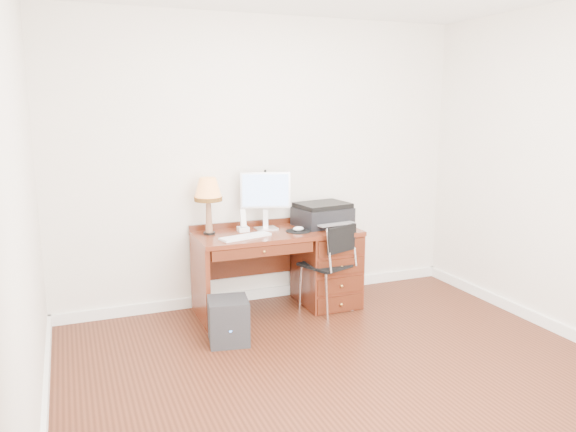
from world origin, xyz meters
name	(u,v)px	position (x,y,z in m)	size (l,w,h in m)	color
ground	(346,374)	(0.00, 0.00, 0.00)	(4.00, 4.00, 0.00)	#37170C
room_shell	(311,334)	(0.00, 0.63, 0.05)	(4.00, 4.00, 4.00)	silver
desk	(309,263)	(0.32, 1.40, 0.41)	(1.50, 0.67, 0.75)	#5F2414
monitor	(265,193)	(-0.07, 1.55, 1.08)	(0.46, 0.20, 0.53)	silver
keyboard	(246,237)	(-0.34, 1.27, 0.76)	(0.47, 0.13, 0.02)	white
mouse_pad	(298,230)	(0.18, 1.32, 0.76)	(0.23, 0.23, 0.05)	black
printer	(323,214)	(0.49, 1.47, 0.86)	(0.55, 0.45, 0.22)	black
leg_lamp	(208,193)	(-0.61, 1.52, 1.12)	(0.25, 0.25, 0.51)	black
phone	(243,225)	(-0.29, 1.51, 0.81)	(0.10, 0.10, 0.20)	white
pen_cup	(306,219)	(0.39, 1.63, 0.79)	(0.07, 0.07, 0.09)	black
chair	(330,260)	(0.41, 1.14, 0.51)	(0.51, 0.51, 0.83)	black
equipment_box	(228,321)	(-0.63, 0.84, 0.18)	(0.31, 0.31, 0.36)	black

